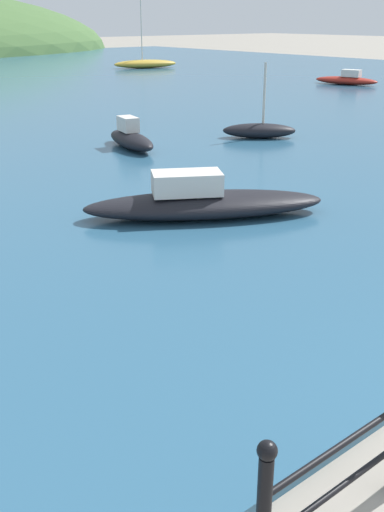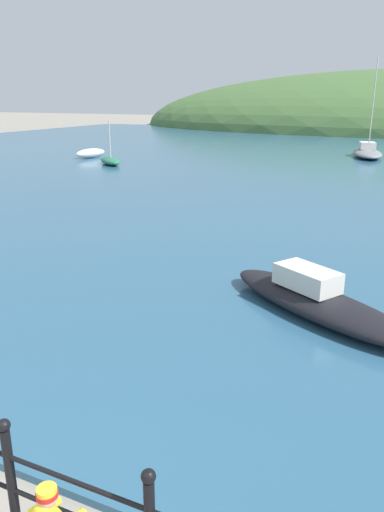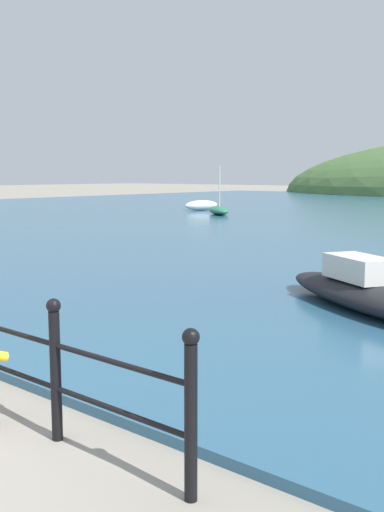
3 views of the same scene
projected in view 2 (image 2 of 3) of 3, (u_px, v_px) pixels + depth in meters
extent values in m
cube|color=#2D5B7A|center=(374.00, 161.00, 31.00)|extent=(80.00, 60.00, 0.10)
cylinder|color=black|center=(11.00, 481.00, 4.57)|extent=(0.09, 0.09, 1.10)
sphere|color=black|center=(4.00, 425.00, 4.39)|extent=(0.12, 0.12, 0.12)
sphere|color=black|center=(148.00, 476.00, 3.80)|extent=(0.12, 0.12, 0.12)
cylinder|color=black|center=(8.00, 456.00, 4.49)|extent=(5.85, 0.04, 0.04)
cylinder|color=black|center=(12.00, 489.00, 4.60)|extent=(5.85, 0.04, 0.04)
cylinder|color=yellow|center=(45.00, 507.00, 4.12)|extent=(0.12, 0.32, 0.19)
sphere|color=tan|center=(47.00, 497.00, 3.90)|extent=(0.17, 0.17, 0.17)
cylinder|color=red|center=(47.00, 494.00, 3.89)|extent=(0.17, 0.17, 0.04)
cylinder|color=yellow|center=(47.00, 490.00, 3.88)|extent=(0.16, 0.16, 0.04)
ellipsoid|color=#287551|center=(110.00, 161.00, 29.18)|extent=(2.58, 2.41, 0.41)
cylinder|color=beige|center=(110.00, 139.00, 28.68)|extent=(0.07, 0.07, 2.12)
ellipsoid|color=black|center=(319.00, 304.00, 9.06)|extent=(4.25, 3.16, 0.43)
cube|color=silver|center=(307.00, 278.00, 9.19)|extent=(1.35, 1.15, 0.38)
ellipsoid|color=gray|center=(367.00, 153.00, 32.73)|extent=(2.85, 5.42, 0.49)
cube|color=silver|center=(367.00, 145.00, 32.95)|extent=(1.25, 1.62, 0.44)
cylinder|color=beige|center=(373.00, 104.00, 31.55)|extent=(0.07, 0.07, 5.68)
ellipsoid|color=silver|center=(91.00, 153.00, 32.40)|extent=(1.32, 2.45, 0.59)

